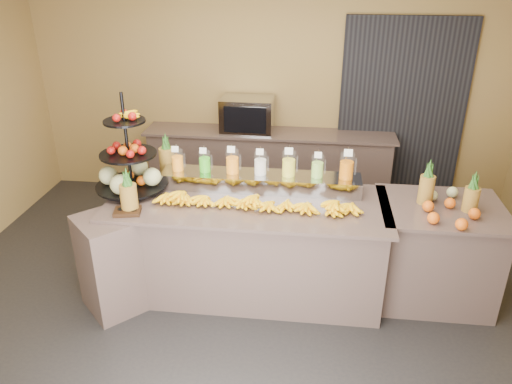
% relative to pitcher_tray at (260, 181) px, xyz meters
% --- Properties ---
extents(ground, '(6.00, 6.00, 0.00)m').
position_rel_pitcher_tray_xyz_m(ground, '(-0.08, -0.58, -1.01)').
color(ground, black).
rests_on(ground, ground).
extents(room_envelope, '(6.04, 5.02, 2.82)m').
position_rel_pitcher_tray_xyz_m(room_envelope, '(0.11, 0.21, 0.87)').
color(room_envelope, olive).
rests_on(room_envelope, ground).
extents(buffet_counter, '(2.75, 1.25, 0.93)m').
position_rel_pitcher_tray_xyz_m(buffet_counter, '(-0.20, -0.32, -0.54)').
color(buffet_counter, '#876961').
rests_on(buffet_counter, ground).
extents(right_counter, '(1.08, 0.88, 0.93)m').
position_rel_pitcher_tray_xyz_m(right_counter, '(1.62, -0.18, -0.54)').
color(right_counter, '#876961').
rests_on(right_counter, ground).
extents(back_ledge, '(3.10, 0.55, 0.93)m').
position_rel_pitcher_tray_xyz_m(back_ledge, '(-0.08, 1.67, -0.54)').
color(back_ledge, '#876961').
rests_on(back_ledge, ground).
extents(pitcher_tray, '(1.85, 0.30, 0.15)m').
position_rel_pitcher_tray_xyz_m(pitcher_tray, '(0.00, 0.00, 0.00)').
color(pitcher_tray, gray).
rests_on(pitcher_tray, buffet_counter).
extents(juice_pitcher_orange_a, '(0.11, 0.11, 0.27)m').
position_rel_pitcher_tray_xyz_m(juice_pitcher_orange_a, '(-0.78, -0.00, 0.17)').
color(juice_pitcher_orange_a, silver).
rests_on(juice_pitcher_orange_a, pitcher_tray).
extents(juice_pitcher_green, '(0.11, 0.11, 0.26)m').
position_rel_pitcher_tray_xyz_m(juice_pitcher_green, '(-0.52, -0.00, 0.16)').
color(juice_pitcher_green, silver).
rests_on(juice_pitcher_green, pitcher_tray).
extents(juice_pitcher_orange_b, '(0.12, 0.13, 0.29)m').
position_rel_pitcher_tray_xyz_m(juice_pitcher_orange_b, '(-0.26, -0.00, 0.17)').
color(juice_pitcher_orange_b, silver).
rests_on(juice_pitcher_orange_b, pitcher_tray).
extents(juice_pitcher_milk, '(0.12, 0.12, 0.28)m').
position_rel_pitcher_tray_xyz_m(juice_pitcher_milk, '(-0.00, -0.00, 0.17)').
color(juice_pitcher_milk, silver).
rests_on(juice_pitcher_milk, pitcher_tray).
extents(juice_pitcher_lemon, '(0.13, 0.13, 0.30)m').
position_rel_pitcher_tray_xyz_m(juice_pitcher_lemon, '(0.26, -0.00, 0.18)').
color(juice_pitcher_lemon, silver).
rests_on(juice_pitcher_lemon, pitcher_tray).
extents(juice_pitcher_lime, '(0.11, 0.12, 0.27)m').
position_rel_pitcher_tray_xyz_m(juice_pitcher_lime, '(0.52, -0.00, 0.17)').
color(juice_pitcher_lime, silver).
rests_on(juice_pitcher_lime, pitcher_tray).
extents(juice_pitcher_orange_c, '(0.13, 0.13, 0.31)m').
position_rel_pitcher_tray_xyz_m(juice_pitcher_orange_c, '(0.78, -0.00, 0.18)').
color(juice_pitcher_orange_c, silver).
rests_on(juice_pitcher_orange_c, pitcher_tray).
extents(banana_heap, '(1.86, 0.17, 0.15)m').
position_rel_pitcher_tray_xyz_m(banana_heap, '(0.01, -0.37, -0.02)').
color(banana_heap, yellow).
rests_on(banana_heap, buffet_counter).
extents(fruit_stand, '(0.75, 0.75, 0.92)m').
position_rel_pitcher_tray_xyz_m(fruit_stand, '(-1.14, -0.17, 0.16)').
color(fruit_stand, black).
rests_on(fruit_stand, buffet_counter).
extents(condiment_caddy, '(0.25, 0.21, 0.03)m').
position_rel_pitcher_tray_xyz_m(condiment_caddy, '(-1.06, -0.62, -0.06)').
color(condiment_caddy, black).
rests_on(condiment_caddy, buffet_counter).
extents(pineapple_left_a, '(0.15, 0.15, 0.41)m').
position_rel_pitcher_tray_xyz_m(pineapple_left_a, '(-1.05, -0.58, 0.08)').
color(pineapple_left_a, brown).
rests_on(pineapple_left_a, buffet_counter).
extents(pineapple_left_b, '(0.15, 0.15, 0.44)m').
position_rel_pitcher_tray_xyz_m(pineapple_left_b, '(-0.95, 0.21, 0.09)').
color(pineapple_left_b, brown).
rests_on(pineapple_left_b, buffet_counter).
extents(right_fruit_pile, '(0.49, 0.47, 0.26)m').
position_rel_pitcher_tray_xyz_m(right_fruit_pile, '(1.63, -0.28, 0.01)').
color(right_fruit_pile, brown).
rests_on(right_fruit_pile, right_counter).
extents(oven_warmer, '(0.64, 0.46, 0.42)m').
position_rel_pitcher_tray_xyz_m(oven_warmer, '(-0.35, 1.67, 0.14)').
color(oven_warmer, gray).
rests_on(oven_warmer, back_ledge).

